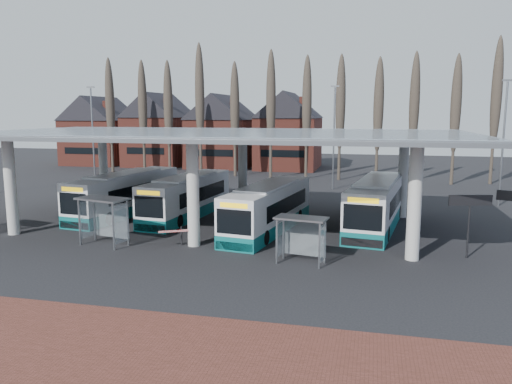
% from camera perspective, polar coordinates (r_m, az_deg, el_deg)
% --- Properties ---
extents(ground, '(140.00, 140.00, 0.00)m').
position_cam_1_polar(ground, '(26.82, -8.95, -7.43)').
color(ground, black).
rests_on(ground, ground).
extents(brick_strip, '(70.00, 10.00, 0.03)m').
position_cam_1_polar(brick_strip, '(17.11, -25.09, -18.01)').
color(brick_strip, brown).
rests_on(brick_strip, ground).
extents(station_canopy, '(32.00, 16.00, 6.34)m').
position_cam_1_polar(station_canopy, '(33.32, -3.98, 5.80)').
color(station_canopy, silver).
rests_on(station_canopy, ground).
extents(poplar_row, '(45.10, 1.10, 14.50)m').
position_cam_1_polar(poplar_row, '(57.63, 3.48, 10.24)').
color(poplar_row, '#473D33').
rests_on(poplar_row, ground).
extents(townhouse_row, '(36.80, 10.30, 12.25)m').
position_cam_1_polar(townhouse_row, '(72.46, -7.49, 7.69)').
color(townhouse_row, brown).
rests_on(townhouse_row, ground).
extents(lamp_post_a, '(0.80, 0.16, 10.17)m').
position_cam_1_polar(lamp_post_a, '(53.63, -18.14, 6.22)').
color(lamp_post_a, slate).
rests_on(lamp_post_a, ground).
extents(lamp_post_b, '(0.80, 0.16, 10.17)m').
position_cam_1_polar(lamp_post_b, '(49.97, 8.89, 6.39)').
color(lamp_post_b, slate).
rests_on(lamp_post_b, ground).
extents(lamp_post_c, '(0.80, 0.16, 10.17)m').
position_cam_1_polar(lamp_post_c, '(44.98, 26.41, 5.28)').
color(lamp_post_c, slate).
rests_on(lamp_post_c, ground).
extents(bus_0, '(3.86, 11.58, 3.16)m').
position_cam_1_polar(bus_0, '(38.71, -14.64, -0.27)').
color(bus_0, white).
rests_on(bus_0, ground).
extents(bus_1, '(3.27, 11.07, 3.03)m').
position_cam_1_polar(bus_1, '(36.96, -7.84, -0.58)').
color(bus_1, white).
rests_on(bus_1, ground).
extents(bus_2, '(3.91, 11.21, 3.05)m').
position_cam_1_polar(bus_2, '(32.21, 1.49, -1.91)').
color(bus_2, white).
rests_on(bus_2, ground).
extents(bus_3, '(4.05, 11.84, 3.23)m').
position_cam_1_polar(bus_3, '(34.16, 13.64, -1.39)').
color(bus_3, white).
rests_on(bus_3, ground).
extents(shelter_1, '(3.24, 2.13, 2.76)m').
position_cam_1_polar(shelter_1, '(29.95, -16.88, -2.02)').
color(shelter_1, gray).
rests_on(shelter_1, ground).
extents(shelter_2, '(2.75, 1.69, 2.39)m').
position_cam_1_polar(shelter_2, '(25.32, 5.26, -4.27)').
color(shelter_2, gray).
rests_on(shelter_2, ground).
extents(info_sign_0, '(2.21, 0.70, 3.36)m').
position_cam_1_polar(info_sign_0, '(28.10, 23.27, -1.40)').
color(info_sign_0, black).
rests_on(info_sign_0, ground).
extents(barrier, '(1.99, 1.10, 1.09)m').
position_cam_1_polar(barrier, '(28.76, -8.80, -4.55)').
color(barrier, black).
rests_on(barrier, ground).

